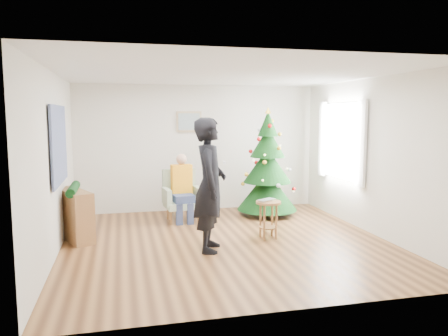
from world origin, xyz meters
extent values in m
plane|color=brown|center=(0.00, 0.00, 0.00)|extent=(5.00, 5.00, 0.00)
plane|color=white|center=(0.00, 0.00, 2.60)|extent=(5.00, 5.00, 0.00)
plane|color=silver|center=(0.00, 2.50, 1.30)|extent=(5.00, 0.00, 5.00)
plane|color=silver|center=(0.00, -2.50, 1.30)|extent=(5.00, 0.00, 5.00)
plane|color=silver|center=(-2.50, 0.00, 1.30)|extent=(0.00, 5.00, 5.00)
plane|color=silver|center=(2.50, 0.00, 1.30)|extent=(0.00, 5.00, 5.00)
cube|color=white|center=(2.47, 1.00, 1.50)|extent=(0.04, 1.30, 1.40)
cube|color=white|center=(2.44, 0.25, 1.50)|extent=(0.05, 0.25, 1.50)
cube|color=white|center=(2.44, 1.75, 1.50)|extent=(0.05, 0.25, 1.50)
cylinder|color=#3F2816|center=(1.23, 1.65, 0.14)|extent=(0.09, 0.09, 0.27)
cone|color=black|center=(1.23, 1.65, 0.50)|extent=(1.18, 1.18, 0.77)
cone|color=black|center=(1.23, 1.65, 1.00)|extent=(0.95, 0.95, 0.68)
cone|color=black|center=(1.23, 1.65, 1.46)|extent=(0.69, 0.69, 0.59)
cone|color=black|center=(1.23, 1.65, 1.82)|extent=(0.40, 0.40, 0.50)
cone|color=gold|center=(1.23, 1.65, 2.08)|extent=(0.13, 0.13, 0.13)
cylinder|color=brown|center=(0.71, 0.06, 0.59)|extent=(0.41, 0.41, 0.04)
cylinder|color=brown|center=(0.71, 0.06, 0.18)|extent=(0.30, 0.30, 0.02)
imported|color=silver|center=(0.71, 0.06, 0.62)|extent=(0.40, 0.36, 0.03)
cube|color=#9BB08E|center=(-0.48, 1.53, 0.32)|extent=(0.70, 0.66, 0.12)
cube|color=#9BB08E|center=(-0.51, 1.80, 0.66)|extent=(0.64, 0.18, 0.60)
cube|color=#9BB08E|center=(-0.77, 1.49, 0.48)|extent=(0.15, 0.51, 0.30)
cube|color=#9BB08E|center=(-0.18, 1.56, 0.48)|extent=(0.15, 0.51, 0.30)
cube|color=navy|center=(-0.48, 1.45, 0.45)|extent=(0.40, 0.42, 0.14)
cube|color=orange|center=(-0.48, 1.65, 0.78)|extent=(0.40, 0.24, 0.55)
sphere|color=tan|center=(-0.48, 1.63, 1.16)|extent=(0.20, 0.20, 0.20)
imported|color=black|center=(-0.33, -0.33, 0.97)|extent=(0.64, 0.81, 1.95)
cube|color=white|center=(-0.12, -0.36, 1.30)|extent=(0.07, 0.13, 0.04)
cube|color=brown|center=(-2.33, 0.72, 0.40)|extent=(0.69, 1.03, 0.80)
cylinder|color=black|center=(-2.33, 0.72, 0.82)|extent=(0.14, 0.90, 0.14)
cube|color=black|center=(-2.46, 0.30, 1.55)|extent=(0.03, 1.50, 1.15)
cube|color=tan|center=(-0.20, 2.47, 1.85)|extent=(0.52, 0.03, 0.42)
cube|color=gray|center=(-0.20, 2.45, 1.85)|extent=(0.44, 0.02, 0.34)
camera|label=1|loc=(-1.58, -6.47, 1.98)|focal=35.00mm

